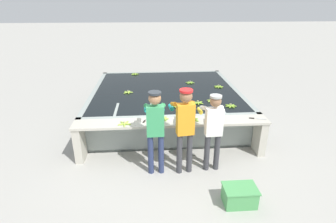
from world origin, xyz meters
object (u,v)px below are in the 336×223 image
object	(u,v)px
worker_0	(155,125)
banana_bunch_floating_8	(174,106)
banana_bunch_floating_0	(219,87)
banana_bunch_floating_3	(190,83)
banana_bunch_floating_1	(135,74)
banana_bunch_floating_6	(198,103)
banana_bunch_floating_4	(151,110)
knife_0	(145,120)
knife_1	(255,118)
banana_bunch_floating_7	(128,92)
worker_1	(185,123)
banana_bunch_ledge_0	(124,124)
banana_bunch_ledge_2	(193,120)
crate	(240,195)
worker_2	(213,126)
banana_bunch_floating_2	(212,101)
banana_bunch_floating_5	(231,106)
banana_bunch_ledge_1	(163,119)

from	to	relation	value
worker_0	banana_bunch_floating_8	distance (m)	1.48
banana_bunch_floating_0	banana_bunch_floating_3	bearing A→B (deg)	148.46
banana_bunch_floating_1	banana_bunch_floating_6	distance (m)	3.30
banana_bunch_floating_4	knife_0	size ratio (longest dim) A/B	0.83
worker_0	knife_1	world-z (taller)	worker_0
worker_0	banana_bunch_floating_7	bearing A→B (deg)	105.32
banana_bunch_floating_3	knife_1	world-z (taller)	banana_bunch_floating_3
knife_1	worker_1	bearing A→B (deg)	-160.24
banana_bunch_floating_4	knife_0	bearing A→B (deg)	-103.34
banana_bunch_floating_1	banana_bunch_ledge_0	bearing A→B (deg)	-90.53
banana_bunch_ledge_2	crate	distance (m)	1.79
worker_0	crate	world-z (taller)	worker_0
worker_0	worker_2	xyz separation A→B (m)	(1.10, 0.04, -0.07)
banana_bunch_floating_2	banana_bunch_floating_5	size ratio (longest dim) A/B	1.00
worker_1	knife_0	xyz separation A→B (m)	(-0.74, 0.66, -0.21)
banana_bunch_floating_0	banana_bunch_floating_3	world-z (taller)	same
banana_bunch_ledge_0	knife_0	size ratio (longest dim) A/B	0.82
banana_bunch_ledge_0	crate	bearing A→B (deg)	-36.86
banana_bunch_ledge_1	banana_bunch_ledge_2	size ratio (longest dim) A/B	0.99
banana_bunch_ledge_0	knife_1	distance (m)	2.74
banana_bunch_floating_0	crate	size ratio (longest dim) A/B	0.51
banana_bunch_floating_1	knife_0	distance (m)	3.78
crate	worker_0	bearing A→B (deg)	143.34
crate	banana_bunch_floating_4	bearing A→B (deg)	123.10
worker_2	banana_bunch_ledge_1	distance (m)	1.12
banana_bunch_floating_5	crate	world-z (taller)	banana_bunch_floating_5
banana_bunch_floating_1	banana_bunch_floating_7	bearing A→B (deg)	-92.98
worker_0	banana_bunch_floating_2	world-z (taller)	worker_0
banana_bunch_floating_7	banana_bunch_ledge_2	world-z (taller)	banana_bunch_ledge_2
worker_0	banana_bunch_floating_0	distance (m)	3.38
banana_bunch_floating_5	banana_bunch_ledge_0	bearing A→B (deg)	-161.50
knife_0	crate	xyz separation A→B (m)	(1.54, -1.64, -0.67)
banana_bunch_floating_3	banana_bunch_floating_6	size ratio (longest dim) A/B	1.00
banana_bunch_ledge_2	worker_1	bearing A→B (deg)	-113.30
banana_bunch_floating_7	banana_bunch_floating_8	size ratio (longest dim) A/B	0.99
worker_1	banana_bunch_floating_6	size ratio (longest dim) A/B	6.09
banana_bunch_floating_5	banana_bunch_floating_0	bearing A→B (deg)	86.50
crate	banana_bunch_floating_5	bearing A→B (deg)	78.39
banana_bunch_floating_1	worker_0	bearing A→B (deg)	-82.54
banana_bunch_floating_8	knife_0	bearing A→B (deg)	-131.27
worker_1	worker_2	distance (m)	0.56
banana_bunch_floating_6	crate	xyz separation A→B (m)	(0.27, -2.54, -0.68)
banana_bunch_floating_6	worker_0	bearing A→B (deg)	-125.03
banana_bunch_ledge_0	knife_0	xyz separation A→B (m)	(0.42, 0.17, -0.01)
banana_bunch_ledge_1	knife_1	world-z (taller)	banana_bunch_ledge_1
worker_1	banana_bunch_floating_3	xyz separation A→B (m)	(0.60, 3.27, -0.20)
banana_bunch_floating_0	knife_0	bearing A→B (deg)	-134.37
banana_bunch_floating_5	banana_bunch_floating_7	bearing A→B (deg)	154.56
banana_bunch_floating_8	banana_bunch_floating_1	bearing A→B (deg)	109.14
banana_bunch_floating_4	banana_bunch_floating_6	distance (m)	1.20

